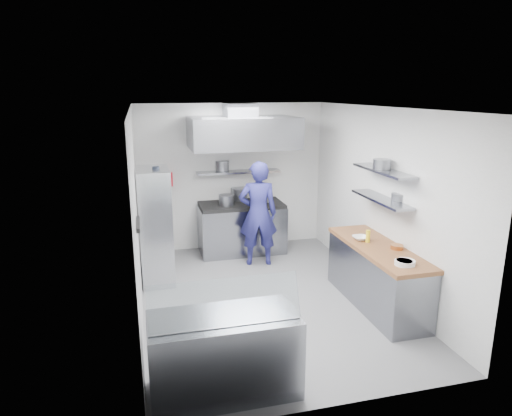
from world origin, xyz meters
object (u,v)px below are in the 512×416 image
object	(u,v)px
display_case	(224,355)
wire_rack	(156,225)
gas_range	(242,229)
chef	(258,214)

from	to	relation	value
display_case	wire_rack	bearing A→B (deg)	99.61
gas_range	chef	bearing A→B (deg)	-78.30
gas_range	display_case	xyz separation A→B (m)	(-1.10, -4.10, -0.03)
gas_range	display_case	distance (m)	4.25
wire_rack	display_case	size ratio (longest dim) A/B	1.23
chef	wire_rack	distance (m)	1.80
wire_rack	chef	bearing A→B (deg)	8.86
chef	display_case	world-z (taller)	chef
wire_rack	display_case	distance (m)	3.21
display_case	gas_range	bearing A→B (deg)	74.98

